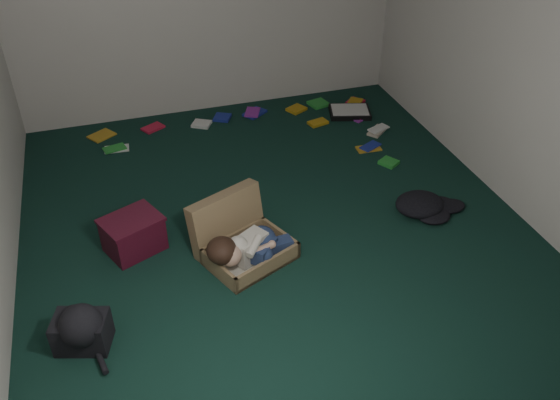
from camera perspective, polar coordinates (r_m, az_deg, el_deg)
floor at (r=4.88m, az=-0.53°, el=-2.38°), size 4.50×4.50×0.00m
wall_front at (r=2.48m, az=15.00°, el=-8.95°), size 4.50×0.00×4.50m
wall_right at (r=5.12m, az=21.98°, el=13.65°), size 0.00×4.50×4.50m
suitcase at (r=4.52m, az=-3.88°, el=-3.75°), size 0.81×0.80×0.46m
person at (r=4.38m, az=-3.08°, el=-4.55°), size 0.69×0.37×0.28m
maroon_bin at (r=4.68m, az=-13.95°, el=-3.21°), size 0.53×0.48×0.30m
backpack at (r=4.06m, az=-18.54°, el=-11.85°), size 0.51×0.45×0.25m
clothing_pile at (r=5.16m, az=14.62°, el=-0.27°), size 0.59×0.54×0.15m
paper_tray at (r=6.57m, az=6.72°, el=8.43°), size 0.51×0.43×0.06m
book_scatter at (r=6.30m, az=-0.58°, el=7.20°), size 3.01×1.62×0.02m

